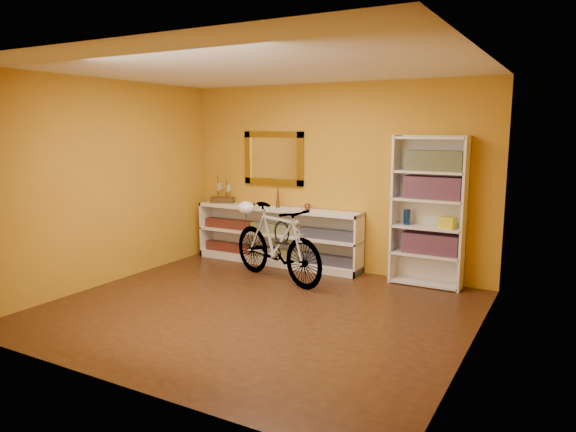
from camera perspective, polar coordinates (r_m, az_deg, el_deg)
The scene contains 24 objects.
floor at distance 5.93m, azimuth -3.35°, elevation -10.12°, with size 4.50×4.00×0.01m, color #311A0D.
ceiling at distance 5.62m, azimuth -3.61°, elevation 15.81°, with size 4.50×4.00×0.01m, color silver.
back_wall at distance 7.39m, azimuth 4.95°, elevation 4.13°, with size 4.50×0.01×2.60m, color #B57D1B.
left_wall at distance 7.10m, azimuth -19.03°, elevation 3.43°, with size 0.01×4.00×2.60m, color #B57D1B.
right_wall at distance 4.81m, azimuth 19.77°, elevation 0.77°, with size 0.01×4.00×2.60m, color #B57D1B.
gilt_mirror at distance 7.77m, azimuth -1.58°, elevation 6.27°, with size 0.98×0.06×0.78m, color olive.
wall_socket at distance 7.23m, azimuth 11.31°, elevation -4.59°, with size 0.09×0.01×0.09m, color silver.
console_unit at distance 7.72m, azimuth -1.19°, elevation -2.18°, with size 2.60×0.35×0.85m, color silver, non-canonical shape.
cd_row_lower at distance 7.75m, azimuth -1.26°, elevation -4.05°, with size 2.50×0.13×0.14m, color black.
cd_row_upper at distance 7.68m, azimuth -1.27°, elevation -1.40°, with size 2.50×0.13×0.14m, color navy.
model_ship at distance 8.15m, azimuth -7.15°, elevation 2.90°, with size 0.36×0.13×0.42m, color #3A2610, non-canonical shape.
toy_car at distance 7.87m, azimuth -3.95°, elevation 1.17°, with size 0.00×0.00×0.00m, color black.
bronze_ornament at distance 7.61m, azimuth -1.11°, elevation 2.31°, with size 0.06×0.06×0.37m, color brown.
decorative_orb at distance 7.40m, azimuth 2.13°, elevation 1.02°, with size 0.09×0.09×0.09m, color brown.
bookcase at distance 6.82m, azimuth 14.95°, elevation 0.44°, with size 0.90×0.30×1.90m, color silver, non-canonical shape.
book_row_a at distance 6.89m, azimuth 15.21°, elevation -2.92°, with size 0.70×0.22×0.26m, color maroon.
book_row_b at distance 6.77m, azimuth 15.47°, elevation 2.96°, with size 0.70×0.22×0.28m, color maroon.
book_row_c at distance 6.75m, azimuth 15.59°, elevation 5.79°, with size 0.70×0.22×0.25m, color #1A4F5C.
travel_mug at distance 6.89m, azimuth 12.77°, elevation -0.11°, with size 0.09×0.09×0.20m, color #16369A.
red_tin at distance 6.84m, azimuth 13.60°, elevation 5.71°, with size 0.16×0.16×0.20m, color maroon.
yellow_bag at distance 6.75m, azimuth 16.88°, elevation -0.71°, with size 0.19×0.12×0.14m, color yellow.
bicycle at distance 6.87m, azimuth -1.23°, elevation -2.91°, with size 1.73×0.45×1.02m, color silver.
helmet at distance 7.31m, azimuth -4.57°, elevation 0.90°, with size 0.24×0.23×0.18m, color white.
u_lock at distance 6.76m, azimuth -0.68°, elevation -1.79°, with size 0.23×0.23×0.02m, color black.
Camera 1 is at (3.02, -4.70, 1.98)m, focal length 32.80 mm.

